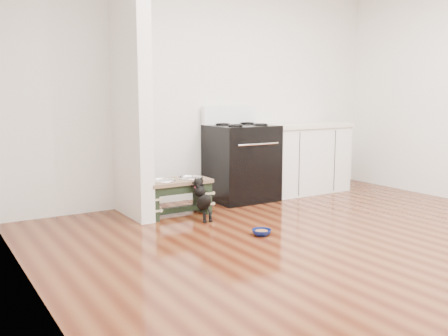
% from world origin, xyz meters
% --- Properties ---
extents(ground, '(5.00, 5.00, 0.00)m').
position_xyz_m(ground, '(0.00, 0.00, 0.00)').
color(ground, '#3F170B').
rests_on(ground, ground).
extents(room_shell, '(5.00, 5.00, 5.00)m').
position_xyz_m(room_shell, '(0.00, 0.00, 1.62)').
color(room_shell, silver).
rests_on(room_shell, ground).
extents(partition_wall, '(0.15, 0.80, 2.70)m').
position_xyz_m(partition_wall, '(-1.18, 2.10, 1.35)').
color(partition_wall, silver).
rests_on(partition_wall, ground).
extents(oven_range, '(0.76, 0.69, 1.14)m').
position_xyz_m(oven_range, '(0.25, 2.16, 0.48)').
color(oven_range, black).
rests_on(oven_range, ground).
extents(cabinet_run, '(1.24, 0.64, 0.91)m').
position_xyz_m(cabinet_run, '(1.23, 2.18, 0.45)').
color(cabinet_run, white).
rests_on(cabinet_run, ground).
extents(dog_feeder, '(0.71, 0.38, 0.40)m').
position_xyz_m(dog_feeder, '(-0.77, 1.87, 0.28)').
color(dog_feeder, black).
rests_on(dog_feeder, ground).
extents(puppy, '(0.12, 0.36, 0.43)m').
position_xyz_m(puppy, '(-0.64, 1.55, 0.24)').
color(puppy, black).
rests_on(puppy, ground).
extents(floor_bowl, '(0.23, 0.23, 0.06)m').
position_xyz_m(floor_bowl, '(-0.45, 0.77, 0.03)').
color(floor_bowl, '#0C1754').
rests_on(floor_bowl, ground).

